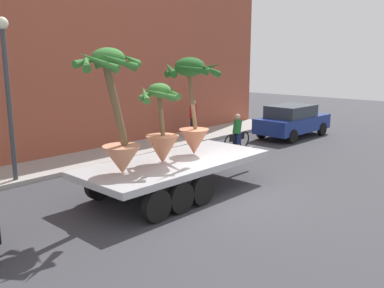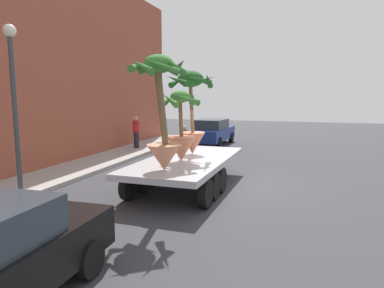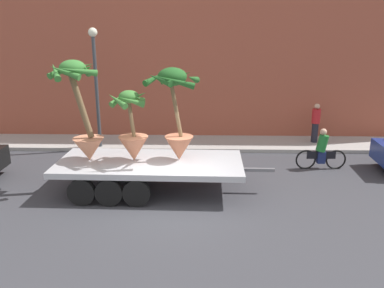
{
  "view_description": "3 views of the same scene",
  "coord_description": "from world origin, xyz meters",
  "px_view_note": "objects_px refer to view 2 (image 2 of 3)",
  "views": [
    {
      "loc": [
        -8.97,
        -6.98,
        3.85
      ],
      "look_at": [
        0.31,
        1.33,
        1.24
      ],
      "focal_mm": 38.98,
      "sensor_mm": 36.0,
      "label": 1
    },
    {
      "loc": [
        -11.34,
        -2.56,
        3.04
      ],
      "look_at": [
        0.12,
        1.13,
        1.34
      ],
      "focal_mm": 32.59,
      "sensor_mm": 36.0,
      "label": 2
    },
    {
      "loc": [
        0.9,
        -10.52,
        4.94
      ],
      "look_at": [
        0.56,
        1.92,
        1.27
      ],
      "focal_mm": 36.74,
      "sensor_mm": 36.0,
      "label": 3
    }
  ],
  "objects_px": {
    "potted_palm_rear": "(162,116)",
    "potted_palm_middle": "(192,111)",
    "street_lamp": "(13,88)",
    "parked_car": "(212,131)",
    "flatbed_trailer": "(185,166)",
    "pedestrian_near_gate": "(136,132)",
    "potted_palm_front": "(181,133)",
    "cyclist": "(185,142)"
  },
  "relations": [
    {
      "from": "cyclist",
      "to": "potted_palm_rear",
      "type": "bearing_deg",
      "value": -165.09
    },
    {
      "from": "potted_palm_rear",
      "to": "potted_palm_middle",
      "type": "bearing_deg",
      "value": 1.55
    },
    {
      "from": "potted_palm_front",
      "to": "parked_car",
      "type": "distance_m",
      "value": 10.68
    },
    {
      "from": "flatbed_trailer",
      "to": "parked_car",
      "type": "distance_m",
      "value": 10.35
    },
    {
      "from": "potted_palm_middle",
      "to": "potted_palm_front",
      "type": "relative_size",
      "value": 1.3
    },
    {
      "from": "potted_palm_middle",
      "to": "cyclist",
      "type": "bearing_deg",
      "value": 21.74
    },
    {
      "from": "potted_palm_front",
      "to": "pedestrian_near_gate",
      "type": "xyz_separation_m",
      "value": [
        7.06,
        5.14,
        -0.83
      ]
    },
    {
      "from": "potted_palm_rear",
      "to": "parked_car",
      "type": "distance_m",
      "value": 12.24
    },
    {
      "from": "parked_car",
      "to": "pedestrian_near_gate",
      "type": "height_order",
      "value": "pedestrian_near_gate"
    },
    {
      "from": "parked_car",
      "to": "street_lamp",
      "type": "xyz_separation_m",
      "value": [
        -12.65,
        2.52,
        2.4
      ]
    },
    {
      "from": "flatbed_trailer",
      "to": "potted_palm_middle",
      "type": "height_order",
      "value": "potted_palm_middle"
    },
    {
      "from": "flatbed_trailer",
      "to": "street_lamp",
      "type": "xyz_separation_m",
      "value": [
        -2.45,
        4.28,
        2.46
      ]
    },
    {
      "from": "flatbed_trailer",
      "to": "street_lamp",
      "type": "height_order",
      "value": "street_lamp"
    },
    {
      "from": "cyclist",
      "to": "parked_car",
      "type": "bearing_deg",
      "value": -5.75
    },
    {
      "from": "pedestrian_near_gate",
      "to": "potted_palm_middle",
      "type": "bearing_deg",
      "value": -138.51
    },
    {
      "from": "cyclist",
      "to": "pedestrian_near_gate",
      "type": "relative_size",
      "value": 1.08
    },
    {
      "from": "flatbed_trailer",
      "to": "parked_car",
      "type": "height_order",
      "value": "parked_car"
    },
    {
      "from": "parked_car",
      "to": "street_lamp",
      "type": "bearing_deg",
      "value": 168.74
    },
    {
      "from": "potted_palm_middle",
      "to": "parked_car",
      "type": "distance_m",
      "value": 9.44
    },
    {
      "from": "parked_car",
      "to": "street_lamp",
      "type": "height_order",
      "value": "street_lamp"
    },
    {
      "from": "potted_palm_middle",
      "to": "pedestrian_near_gate",
      "type": "xyz_separation_m",
      "value": [
        5.72,
        5.06,
        -1.45
      ]
    },
    {
      "from": "potted_palm_front",
      "to": "flatbed_trailer",
      "type": "bearing_deg",
      "value": -6.14
    },
    {
      "from": "potted_palm_front",
      "to": "street_lamp",
      "type": "distance_m",
      "value": 4.96
    },
    {
      "from": "street_lamp",
      "to": "cyclist",
      "type": "bearing_deg",
      "value": -13.75
    },
    {
      "from": "potted_palm_rear",
      "to": "pedestrian_near_gate",
      "type": "relative_size",
      "value": 1.81
    },
    {
      "from": "street_lamp",
      "to": "potted_palm_rear",
      "type": "bearing_deg",
      "value": -81.33
    },
    {
      "from": "potted_palm_rear",
      "to": "pedestrian_near_gate",
      "type": "bearing_deg",
      "value": 30.93
    },
    {
      "from": "flatbed_trailer",
      "to": "cyclist",
      "type": "bearing_deg",
      "value": 19.24
    },
    {
      "from": "cyclist",
      "to": "street_lamp",
      "type": "height_order",
      "value": "street_lamp"
    },
    {
      "from": "street_lamp",
      "to": "parked_car",
      "type": "bearing_deg",
      "value": -11.26
    },
    {
      "from": "cyclist",
      "to": "parked_car",
      "type": "height_order",
      "value": "parked_car"
    },
    {
      "from": "pedestrian_near_gate",
      "to": "parked_car",
      "type": "bearing_deg",
      "value": -44.88
    },
    {
      "from": "cyclist",
      "to": "street_lamp",
      "type": "distance_m",
      "value": 9.27
    },
    {
      "from": "street_lamp",
      "to": "potted_palm_middle",
      "type": "bearing_deg",
      "value": -49.99
    },
    {
      "from": "potted_palm_rear",
      "to": "pedestrian_near_gate",
      "type": "height_order",
      "value": "potted_palm_rear"
    },
    {
      "from": "cyclist",
      "to": "parked_car",
      "type": "xyz_separation_m",
      "value": [
        4.0,
        -0.4,
        0.16
      ]
    },
    {
      "from": "flatbed_trailer",
      "to": "potted_palm_front",
      "type": "xyz_separation_m",
      "value": [
        -0.28,
        0.03,
        1.1
      ]
    },
    {
      "from": "flatbed_trailer",
      "to": "potted_palm_middle",
      "type": "xyz_separation_m",
      "value": [
        1.05,
        0.11,
        1.72
      ]
    },
    {
      "from": "potted_palm_front",
      "to": "street_lamp",
      "type": "bearing_deg",
      "value": 116.96
    },
    {
      "from": "potted_palm_front",
      "to": "pedestrian_near_gate",
      "type": "relative_size",
      "value": 1.29
    },
    {
      "from": "street_lamp",
      "to": "pedestrian_near_gate",
      "type": "bearing_deg",
      "value": 5.52
    },
    {
      "from": "potted_palm_middle",
      "to": "flatbed_trailer",
      "type": "bearing_deg",
      "value": -173.98
    }
  ]
}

